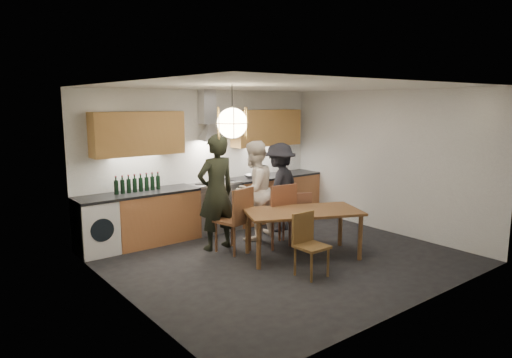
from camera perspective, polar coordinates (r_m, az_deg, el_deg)
ground at (r=7.18m, az=3.34°, el=-9.74°), size 5.00×5.00×0.00m
room_shell at (r=6.80m, az=3.48°, el=3.95°), size 5.02×4.52×2.61m
counter_run at (r=8.56m, az=-5.18°, el=-3.42°), size 5.00×0.62×0.90m
range_stove at (r=8.55m, az=-5.29°, el=-3.51°), size 0.90×0.60×0.92m
wall_fixtures at (r=8.44m, az=-5.89°, el=6.15°), size 4.30×0.54×1.10m
pendant_lamp at (r=6.08m, az=-2.98°, el=7.00°), size 0.43×0.43×0.70m
dining_table at (r=7.06m, az=5.89°, el=-4.59°), size 1.95×1.50×0.74m
chair_back_left at (r=7.22m, az=-2.32°, el=-4.62°), size 0.57×0.57×1.05m
chair_back_mid at (r=7.49m, az=2.98°, el=-4.04°), size 0.54×0.54×1.07m
chair_back_right at (r=7.69m, az=5.23°, el=-4.42°), size 0.53×0.53×0.90m
chair_front at (r=6.38m, az=6.48°, el=-7.56°), size 0.40×0.40×0.87m
person_left at (r=7.37m, az=-5.00°, el=-1.68°), size 0.69×0.46×1.88m
person_mid at (r=7.89m, az=-0.25°, el=-1.45°), size 0.96×0.83×1.72m
person_right at (r=8.43m, az=2.97°, el=-1.04°), size 1.21×0.96×1.64m
mixing_bowl at (r=8.94m, az=-0.47°, el=0.35°), size 0.38×0.38×0.07m
stock_pot at (r=9.44m, az=3.40°, el=1.06°), size 0.25×0.25×0.15m
wine_bottles at (r=7.82m, az=-14.57°, el=-0.48°), size 0.81×0.07×0.30m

